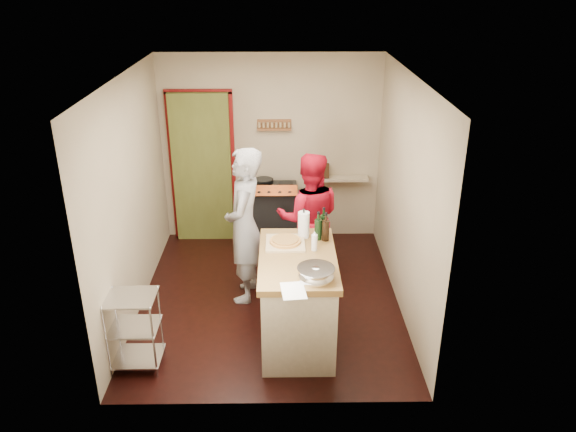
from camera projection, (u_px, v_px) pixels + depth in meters
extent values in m
plane|color=black|center=(270.00, 298.00, 6.66)|extent=(3.50, 3.50, 0.00)
cube|color=tan|center=(271.00, 149.00, 7.73)|extent=(3.00, 0.04, 2.60)
cube|color=#565B23|center=(203.00, 166.00, 7.86)|extent=(0.80, 0.40, 2.10)
cube|color=maroon|center=(173.00, 167.00, 7.79)|extent=(0.06, 0.06, 2.10)
cube|color=maroon|center=(233.00, 167.00, 7.80)|extent=(0.06, 0.06, 2.10)
cube|color=maroon|center=(198.00, 91.00, 7.37)|extent=(0.90, 0.06, 0.06)
cube|color=brown|center=(274.00, 129.00, 7.56)|extent=(0.46, 0.09, 0.03)
cube|color=brown|center=(274.00, 124.00, 7.57)|extent=(0.46, 0.02, 0.12)
cube|color=olive|center=(274.00, 125.00, 7.54)|extent=(0.42, 0.04, 0.07)
cube|color=tan|center=(339.00, 179.00, 7.81)|extent=(0.80, 0.18, 0.04)
cube|color=black|center=(325.00, 171.00, 7.76)|extent=(0.10, 0.14, 0.22)
cube|color=tan|center=(131.00, 198.00, 6.11)|extent=(0.04, 3.50, 2.60)
cube|color=tan|center=(405.00, 196.00, 6.15)|extent=(0.04, 3.50, 2.60)
cube|color=white|center=(267.00, 75.00, 5.59)|extent=(3.00, 3.50, 0.02)
cube|color=black|center=(275.00, 218.00, 7.80)|extent=(0.60, 0.55, 0.80)
cube|color=black|center=(275.00, 189.00, 7.63)|extent=(0.60, 0.55, 0.06)
cube|color=#8E3A14|center=(274.00, 191.00, 7.33)|extent=(0.60, 0.15, 0.17)
cylinder|color=black|center=(264.00, 181.00, 7.71)|extent=(0.26, 0.26, 0.05)
cylinder|color=silver|center=(106.00, 343.00, 5.22)|extent=(0.02, 0.02, 0.80)
cylinder|color=silver|center=(154.00, 343.00, 5.22)|extent=(0.02, 0.02, 0.80)
cylinder|color=silver|center=(116.00, 321.00, 5.54)|extent=(0.02, 0.02, 0.80)
cylinder|color=silver|center=(161.00, 320.00, 5.55)|extent=(0.02, 0.02, 0.80)
cube|color=silver|center=(138.00, 357.00, 5.50)|extent=(0.48, 0.40, 0.02)
cube|color=silver|center=(134.00, 327.00, 5.36)|extent=(0.48, 0.40, 0.02)
cube|color=silver|center=(130.00, 297.00, 5.23)|extent=(0.48, 0.40, 0.02)
cube|color=beige|center=(297.00, 301.00, 5.75)|extent=(0.70, 1.24, 0.92)
cube|color=olive|center=(298.00, 259.00, 5.56)|extent=(0.77, 1.30, 0.06)
cube|color=tan|center=(285.00, 243.00, 5.78)|extent=(0.40, 0.40, 0.03)
cylinder|color=#BB7B3A|center=(285.00, 241.00, 5.77)|extent=(0.32, 0.32, 0.02)
ellipsoid|color=silver|center=(316.00, 273.00, 5.13)|extent=(0.35, 0.35, 0.11)
cylinder|color=white|center=(304.00, 225.00, 5.89)|extent=(0.12, 0.12, 0.28)
cylinder|color=silver|center=(314.00, 242.00, 5.63)|extent=(0.06, 0.06, 0.17)
cube|color=white|center=(293.00, 291.00, 4.95)|extent=(0.24, 0.32, 0.00)
cylinder|color=black|center=(324.00, 221.00, 5.93)|extent=(0.08, 0.08, 0.31)
cylinder|color=black|center=(326.00, 227.00, 5.81)|extent=(0.08, 0.08, 0.31)
cylinder|color=black|center=(318.00, 226.00, 5.83)|extent=(0.08, 0.08, 0.31)
imported|color=#B1B0B5|center=(244.00, 226.00, 6.35)|extent=(0.51, 0.71, 1.83)
imported|color=#B90C21|center=(309.00, 218.00, 6.78)|extent=(0.81, 0.64, 1.64)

